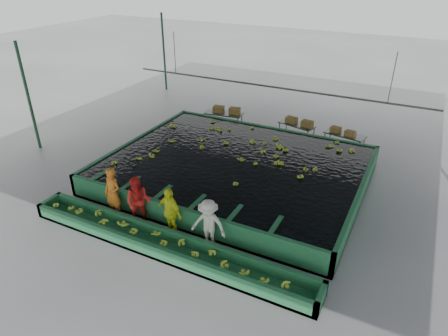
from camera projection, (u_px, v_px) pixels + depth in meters
The scene contains 21 objects.
ground at pixel (218, 196), 15.32m from camera, with size 80.00×80.00×0.00m, color gray.
shed_roof at pixel (217, 66), 12.97m from camera, with size 20.00×22.00×0.04m, color gray.
shed_posts at pixel (218, 137), 14.15m from camera, with size 20.00×22.00×5.00m, color #1F472F, non-canonical shape.
flotation_tank at pixel (235, 170), 16.29m from camera, with size 10.00×8.00×0.90m, color #226A3C, non-canonical shape.
tank_water at pixel (235, 161), 16.10m from camera, with size 9.70×7.70×0.00m, color black.
sorting_trough at pixel (164, 245), 12.38m from camera, with size 10.00×1.00×0.50m, color #226A3C, non-canonical shape.
cableway_rail at pixel (270, 87), 17.84m from camera, with size 0.08×0.08×14.00m, color #59605B.
rail_hanger_left at pixel (175, 53), 19.38m from camera, with size 0.04×0.04×2.00m, color #59605B.
rail_hanger_right at pixel (393, 78), 15.36m from camera, with size 0.04×0.04×2.00m, color #59605B.
worker_a at pixel (113, 193), 13.73m from camera, with size 0.69×0.45×1.88m, color orange.
worker_b at pixel (139, 202), 13.31m from camera, with size 0.89×0.69×1.82m, color red.
worker_c at pixel (170, 212), 12.82m from camera, with size 1.04×0.43×1.77m, color #EBF81F.
worker_d at pixel (208, 225), 12.25m from camera, with size 1.12×0.64×1.73m, color silver.
packing_table_left at pixel (224, 121), 21.13m from camera, with size 1.96×0.79×0.89m, color #59605B, non-canonical shape.
packing_table_mid at pixel (296, 132), 19.91m from camera, with size 1.80×0.72×0.82m, color #59605B, non-canonical shape.
packing_table_right at pixel (344, 142), 18.75m from camera, with size 1.85×0.74×0.84m, color #59605B, non-canonical shape.
box_stack_left at pixel (227, 113), 20.93m from camera, with size 1.43×0.40×0.31m, color olive, non-canonical shape.
box_stack_mid at pixel (299, 125), 19.63m from camera, with size 1.39×0.38×0.30m, color olive, non-canonical shape.
box_stack_right at pixel (342, 134), 18.54m from camera, with size 1.19×0.33×0.26m, color olive, non-canonical shape.
floating_bananas at pixel (244, 153), 16.73m from camera, with size 8.26×5.63×0.11m, color #ABCD33, non-canonical shape.
trough_bananas at pixel (164, 241), 12.31m from camera, with size 9.69×0.65×0.13m, color #ABCD33, non-canonical shape.
Camera 1 is at (6.13, -11.48, 8.17)m, focal length 32.00 mm.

